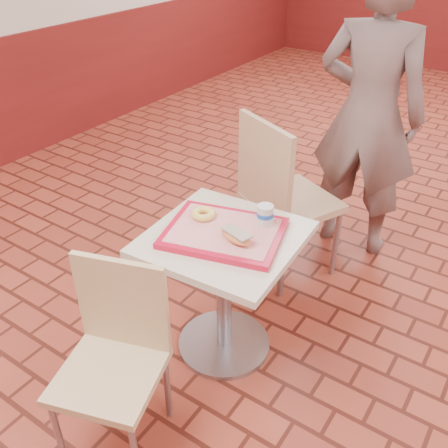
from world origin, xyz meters
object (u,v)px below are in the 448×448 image
Objects in this scene: main_table at (224,275)px; customer at (369,115)px; ring_donut at (203,214)px; chair_main_back at (281,193)px; long_john_donut at (236,236)px; paper_cup at (265,215)px; serving_tray at (224,233)px; chair_main_front at (115,350)px.

main_table is 0.39× the size of customer.
customer is at bearing 82.84° from main_table.
ring_donut reaches higher than main_table.
main_table is at bearing 78.00° from customer.
main_table is 6.13× the size of ring_donut.
main_table is 0.69m from chair_main_back.
customer reaches higher than long_john_donut.
paper_cup is (-0.04, -1.11, -0.12)m from customer.
serving_tray is 3.00× the size of long_john_donut.
ring_donut is 0.28m from paper_cup.
long_john_donut is (0.09, -0.04, 0.27)m from main_table.
paper_cup is at bearing 56.14° from chair_main_front.
chair_main_back is at bearing 96.76° from serving_tray.
serving_tray is 0.10m from long_john_donut.
customer is 1.11m from paper_cup.
long_john_donut is (0.22, -0.08, 0.00)m from ring_donut.
paper_cup is (0.26, 0.10, 0.03)m from ring_donut.
long_john_donut is at bearing -100.51° from paper_cup.
chair_main_back is (0.01, 1.29, 0.09)m from chair_main_front.
serving_tray is 0.14m from ring_donut.
main_table is 0.23m from serving_tray.
chair_main_front reaches higher than paper_cup.
serving_tray is (0.08, -0.68, 0.14)m from chair_main_back.
serving_tray is at bearing 155.27° from long_john_donut.
paper_cup is (0.03, 0.18, 0.02)m from long_john_donut.
ring_donut is (-0.14, 0.03, 0.03)m from serving_tray.
chair_main_back is 0.76m from long_john_donut.
main_table is 0.29m from long_john_donut.
customer is (0.16, 1.25, 0.41)m from main_table.
chair_main_back is 10.63× the size of paper_cup.
chair_main_front is at bearing -105.74° from paper_cup.
serving_tray is 0.19m from paper_cup.
main_table is 1.32m from customer.
main_table is 7.30× the size of paper_cup.
customer reaches higher than serving_tray.
ring_donut is at bearing 75.92° from chair_main_front.
main_table is at bearing 0.00° from serving_tray.
chair_main_back is 1.98× the size of serving_tray.
main_table is 0.83× the size of chair_main_front.
long_john_donut reaches higher than serving_tray.
customer reaches higher than paper_cup.
customer is 1.27m from serving_tray.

